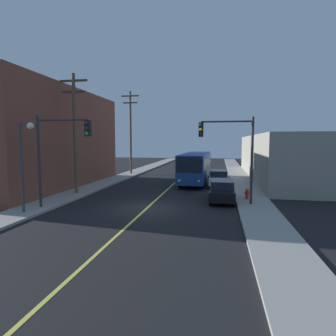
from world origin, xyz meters
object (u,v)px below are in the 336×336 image
object	(u,v)px
street_lamp_left	(24,154)
fire_hydrant	(247,193)
utility_pole_mid	(131,129)
city_bus	(196,166)
parked_car_black	(222,190)
traffic_signal_left_corner	(60,144)
utility_pole_near	(75,128)
traffic_signal_right_corner	(229,144)
parked_car_white	(219,178)

from	to	relation	value
street_lamp_left	fire_hydrant	bearing A→B (deg)	25.93
utility_pole_mid	city_bus	bearing A→B (deg)	-32.65
parked_car_black	traffic_signal_left_corner	world-z (taller)	traffic_signal_left_corner
utility_pole_near	fire_hydrant	xyz separation A→B (m)	(14.01, -0.20, -5.02)
traffic_signal_left_corner	fire_hydrant	xyz separation A→B (m)	(12.26, 5.09, -3.72)
utility_pole_near	fire_hydrant	bearing A→B (deg)	-0.80
city_bus	traffic_signal_right_corner	bearing A→B (deg)	-74.23
parked_car_white	street_lamp_left	xyz separation A→B (m)	(-11.56, -13.51, 2.90)
parked_car_white	city_bus	bearing A→B (deg)	133.08
parked_car_black	fire_hydrant	bearing A→B (deg)	19.17
traffic_signal_right_corner	parked_car_black	bearing A→B (deg)	109.72
utility_pole_mid	traffic_signal_left_corner	size ratio (longest dim) A/B	1.84
traffic_signal_right_corner	street_lamp_left	size ratio (longest dim) A/B	1.09
city_bus	parked_car_white	xyz separation A→B (m)	(2.54, -2.71, -0.98)
parked_car_black	parked_car_white	world-z (taller)	same
traffic_signal_right_corner	fire_hydrant	xyz separation A→B (m)	(1.44, 1.79, -3.72)
parked_car_black	utility_pole_near	distance (m)	13.08
utility_pole_near	utility_pole_mid	distance (m)	15.42
traffic_signal_right_corner	street_lamp_left	distance (m)	13.18
parked_car_black	fire_hydrant	size ratio (longest dim) A/B	5.27
utility_pole_mid	utility_pole_near	bearing A→B (deg)	-89.81
street_lamp_left	city_bus	bearing A→B (deg)	60.91
parked_car_white	fire_hydrant	world-z (taller)	parked_car_white
utility_pole_mid	traffic_signal_left_corner	xyz separation A→B (m)	(1.79, -20.69, -1.89)
traffic_signal_left_corner	parked_car_white	bearing A→B (deg)	49.66
utility_pole_mid	street_lamp_left	xyz separation A→B (m)	(0.38, -22.25, -2.45)
city_bus	fire_hydrant	size ratio (longest dim) A/B	14.53
utility_pole_mid	fire_hydrant	distance (m)	21.73
utility_pole_near	parked_car_white	bearing A→B (deg)	29.28
parked_car_white	traffic_signal_right_corner	distance (m)	9.35
parked_car_white	traffic_signal_left_corner	xyz separation A→B (m)	(-10.15, -11.95, 3.46)
city_bus	traffic_signal_left_corner	size ratio (longest dim) A/B	2.03
utility_pole_near	fire_hydrant	size ratio (longest dim) A/B	11.79
utility_pole_mid	traffic_signal_right_corner	world-z (taller)	utility_pole_mid
traffic_signal_left_corner	street_lamp_left	size ratio (longest dim) A/B	1.09
traffic_signal_right_corner	fire_hydrant	bearing A→B (deg)	51.26
utility_pole_mid	fire_hydrant	size ratio (longest dim) A/B	13.16
parked_car_white	street_lamp_left	bearing A→B (deg)	-130.56
utility_pole_near	traffic_signal_right_corner	distance (m)	12.79
city_bus	utility_pole_mid	xyz separation A→B (m)	(-9.40, 6.03, 4.38)
utility_pole_mid	traffic_signal_right_corner	distance (m)	21.57
city_bus	fire_hydrant	world-z (taller)	city_bus
traffic_signal_left_corner	traffic_signal_right_corner	size ratio (longest dim) A/B	1.00
parked_car_white	traffic_signal_right_corner	world-z (taller)	traffic_signal_right_corner
parked_car_black	traffic_signal_right_corner	bearing A→B (deg)	-70.28
utility_pole_mid	street_lamp_left	world-z (taller)	utility_pole_mid
utility_pole_near	utility_pole_mid	xyz separation A→B (m)	(-0.05, 15.40, 0.59)
parked_car_black	utility_pole_near	size ratio (longest dim) A/B	0.45
utility_pole_near	traffic_signal_left_corner	xyz separation A→B (m)	(1.74, -5.28, -1.30)
parked_car_white	traffic_signal_left_corner	distance (m)	16.05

